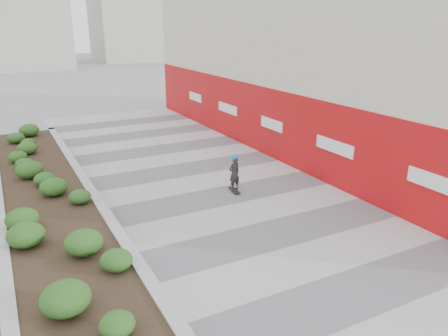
# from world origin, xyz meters

# --- Properties ---
(ground) EXTENTS (160.00, 160.00, 0.00)m
(ground) POSITION_xyz_m (0.00, 0.00, 0.00)
(ground) COLOR gray
(ground) RESTS_ON ground
(walkway) EXTENTS (8.00, 36.00, 0.01)m
(walkway) POSITION_xyz_m (0.00, 3.00, 0.01)
(walkway) COLOR #A8A8AD
(walkway) RESTS_ON ground
(building) EXTENTS (6.04, 24.08, 8.00)m
(building) POSITION_xyz_m (6.98, 8.98, 3.98)
(building) COLOR beige
(building) RESTS_ON ground
(planter) EXTENTS (3.00, 18.00, 0.90)m
(planter) POSITION_xyz_m (-5.50, 7.00, 0.42)
(planter) COLOR #9E9EA0
(planter) RESTS_ON ground
(manhole_cover) EXTENTS (0.44, 0.44, 0.01)m
(manhole_cover) POSITION_xyz_m (0.50, 3.00, 0.00)
(manhole_cover) COLOR #595654
(manhole_cover) RESTS_ON ground
(skateboarder) EXTENTS (0.50, 0.74, 1.39)m
(skateboarder) POSITION_xyz_m (0.52, 5.15, 0.70)
(skateboarder) COLOR beige
(skateboarder) RESTS_ON ground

